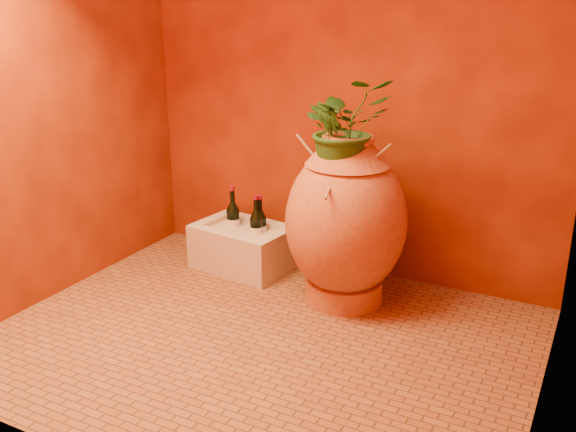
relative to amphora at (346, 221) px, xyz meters
The scene contains 11 objects.
floor 0.77m from the amphora, 107.43° to the right, with size 2.50×2.50×0.00m, color brown.
wall_back 0.91m from the amphora, 114.64° to the left, with size 2.50×0.02×2.50m, color #541704.
wall_left 1.75m from the amphora, 157.54° to the right, with size 0.02×2.00×2.50m, color #541704.
amphora is the anchor object (origin of this frame).
stone_basin 0.79m from the amphora, behind, with size 0.60×0.45×0.27m.
wine_bottle_a 0.84m from the amphora, 168.29° to the left, with size 0.08×0.08×0.34m.
wine_bottle_b 0.66m from the amphora, 168.55° to the left, with size 0.08×0.08×0.32m.
wine_bottle_c 0.66m from the amphora, 164.90° to the left, with size 0.08×0.08×0.31m.
wall_tap 0.44m from the amphora, 120.66° to the left, with size 0.08×0.17×0.18m.
plant_main 0.50m from the amphora, 115.09° to the right, with size 0.44×0.38×0.49m, color #1E4C1B.
plant_side 0.46m from the amphora, 142.73° to the right, with size 0.20×0.16×0.36m, color #1E4C1B.
Camera 1 is at (1.37, -2.34, 1.57)m, focal length 40.00 mm.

